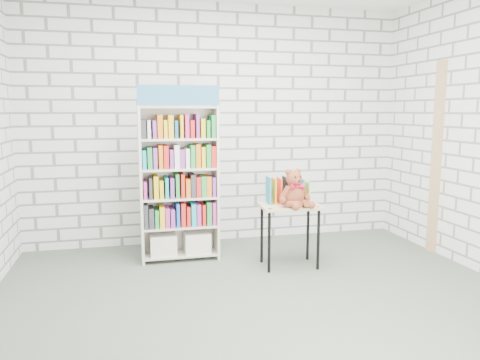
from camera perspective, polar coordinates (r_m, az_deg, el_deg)
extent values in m
plane|color=#4C5548|center=(3.98, 3.17, -14.82)|extent=(4.50, 4.50, 0.00)
cube|color=silver|center=(5.60, -2.65, 6.70)|extent=(4.50, 0.02, 2.80)
cube|color=silver|center=(1.84, 21.73, 2.45)|extent=(4.50, 0.02, 2.80)
cube|color=beige|center=(4.91, -12.00, -0.63)|extent=(0.03, 0.32, 1.62)
cube|color=beige|center=(4.99, -2.96, -0.31)|extent=(0.03, 0.32, 1.62)
cube|color=beige|center=(5.08, -7.63, -0.22)|extent=(0.81, 0.02, 1.62)
cube|color=teal|center=(4.73, -7.46, 10.22)|extent=(0.81, 0.02, 0.20)
cube|color=beige|center=(5.11, -7.28, -8.90)|extent=(0.76, 0.30, 0.02)
cube|color=beige|center=(5.02, -7.35, -5.56)|extent=(0.76, 0.30, 0.02)
cube|color=beige|center=(4.96, -7.41, -2.12)|extent=(0.76, 0.30, 0.02)
cube|color=beige|center=(4.91, -7.48, 1.40)|extent=(0.76, 0.30, 0.02)
cube|color=beige|center=(4.88, -7.55, 4.97)|extent=(0.76, 0.30, 0.02)
cube|color=beige|center=(4.87, -7.63, 8.78)|extent=(0.76, 0.30, 0.02)
cube|color=silver|center=(5.06, -9.36, -7.71)|extent=(0.27, 0.26, 0.22)
cube|color=silver|center=(5.09, -5.27, -7.51)|extent=(0.27, 0.26, 0.22)
cube|color=#19A5B2|center=(4.99, -7.36, -4.25)|extent=(0.76, 0.26, 0.22)
cube|color=white|center=(4.93, -7.43, -0.78)|extent=(0.76, 0.26, 0.22)
cube|color=purple|center=(4.89, -7.50, 2.77)|extent=(0.76, 0.26, 0.22)
cube|color=#333338|center=(4.87, -7.57, 6.37)|extent=(0.76, 0.26, 0.22)
cube|color=tan|center=(4.73, 6.10, -3.16)|extent=(0.61, 0.44, 0.03)
cylinder|color=black|center=(4.59, 3.57, -7.58)|extent=(0.03, 0.03, 0.61)
cylinder|color=black|center=(4.89, 2.67, -6.57)|extent=(0.03, 0.03, 0.61)
cylinder|color=black|center=(4.73, 9.52, -7.19)|extent=(0.03, 0.03, 0.61)
cylinder|color=black|center=(5.02, 8.28, -6.24)|extent=(0.03, 0.03, 0.61)
cylinder|color=black|center=(4.52, 3.70, -3.53)|extent=(0.04, 0.04, 0.01)
cylinder|color=black|center=(4.66, 9.48, -3.26)|extent=(0.04, 0.04, 0.01)
cube|color=teal|center=(4.74, 3.47, -1.41)|extent=(0.02, 0.18, 0.25)
cube|color=yellow|center=(4.75, 4.14, -1.39)|extent=(0.02, 0.18, 0.25)
cube|color=#F33E1A|center=(4.77, 4.81, -1.37)|extent=(0.02, 0.18, 0.25)
cube|color=black|center=(4.78, 5.47, -1.34)|extent=(0.02, 0.18, 0.25)
cube|color=silver|center=(4.80, 6.13, -1.32)|extent=(0.02, 0.18, 0.25)
cube|color=#F43C2B|center=(4.82, 6.78, -1.30)|extent=(0.02, 0.18, 0.25)
cube|color=teal|center=(4.83, 7.43, -1.28)|extent=(0.02, 0.18, 0.25)
cube|color=#AECC44|center=(4.85, 8.07, -1.25)|extent=(0.02, 0.18, 0.25)
ellipsoid|color=brown|center=(4.64, 6.51, -1.83)|extent=(0.22, 0.19, 0.22)
sphere|color=brown|center=(4.61, 6.58, 0.21)|extent=(0.16, 0.16, 0.16)
sphere|color=brown|center=(4.58, 5.89, 0.97)|extent=(0.06, 0.06, 0.06)
sphere|color=brown|center=(4.64, 7.09, 1.05)|extent=(0.06, 0.06, 0.06)
sphere|color=brown|center=(4.56, 7.01, -0.15)|extent=(0.06, 0.06, 0.06)
sphere|color=black|center=(4.54, 6.74, 0.35)|extent=(0.02, 0.02, 0.02)
sphere|color=black|center=(4.57, 7.31, 0.39)|extent=(0.02, 0.02, 0.02)
sphere|color=black|center=(4.53, 7.21, -0.13)|extent=(0.02, 0.02, 0.02)
cylinder|color=brown|center=(4.56, 5.50, -1.60)|extent=(0.12, 0.09, 0.16)
cylinder|color=brown|center=(4.68, 7.79, -1.38)|extent=(0.11, 0.11, 0.16)
sphere|color=brown|center=(4.54, 5.26, -2.45)|extent=(0.06, 0.06, 0.06)
sphere|color=brown|center=(4.69, 8.20, -2.14)|extent=(0.06, 0.06, 0.06)
cylinder|color=brown|center=(4.53, 6.59, -2.97)|extent=(0.14, 0.18, 0.09)
cylinder|color=brown|center=(4.60, 7.91, -2.82)|extent=(0.08, 0.17, 0.09)
sphere|color=brown|center=(4.45, 6.83, -3.23)|extent=(0.08, 0.08, 0.08)
sphere|color=brown|center=(4.55, 8.70, -3.01)|extent=(0.08, 0.08, 0.08)
cone|color=red|center=(4.55, 6.59, -0.83)|extent=(0.07, 0.07, 0.06)
cone|color=red|center=(4.59, 7.36, -0.76)|extent=(0.07, 0.07, 0.06)
sphere|color=red|center=(4.57, 7.00, -0.80)|extent=(0.03, 0.03, 0.03)
cube|color=tan|center=(5.56, 22.81, 2.41)|extent=(0.05, 0.12, 2.10)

